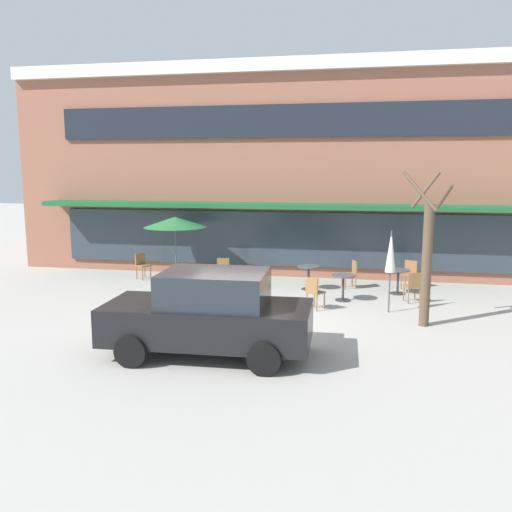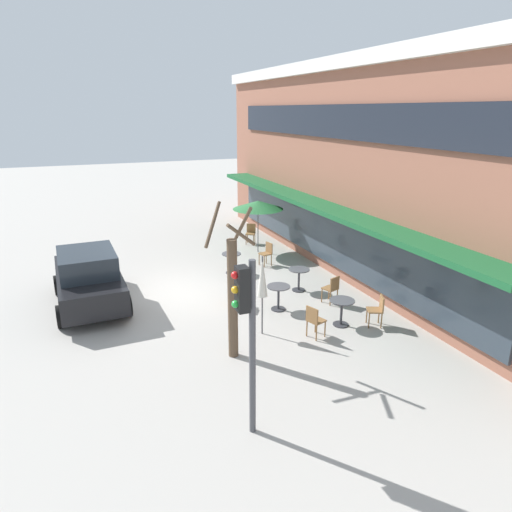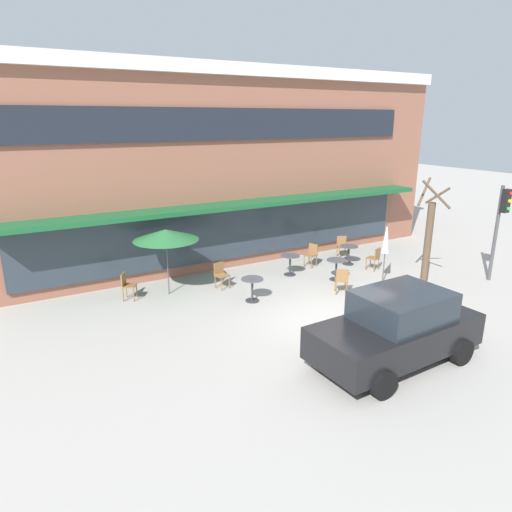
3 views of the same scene
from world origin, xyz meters
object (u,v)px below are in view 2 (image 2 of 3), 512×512
at_px(cafe_chair_4, 378,308).
at_px(cafe_chair_1, 332,287).
at_px(cafe_table_by_tree, 232,260).
at_px(cafe_table_streetside, 299,276).
at_px(cafe_chair_0, 314,319).
at_px(patio_umbrella_green_folded, 258,205).
at_px(cafe_table_near_wall, 342,308).
at_px(cafe_chair_3, 251,232).
at_px(cafe_chair_5, 267,252).
at_px(patio_umbrella_cream_folded, 262,277).
at_px(parked_sedan, 89,278).
at_px(cafe_table_mid_patio, 278,294).
at_px(traffic_light_pole, 247,321).
at_px(street_tree, 232,292).
at_px(cafe_chair_2, 234,290).

bearing_deg(cafe_chair_4, cafe_chair_1, -169.00).
distance_m(cafe_table_by_tree, cafe_chair_1, 4.27).
distance_m(cafe_table_streetside, cafe_chair_0, 3.31).
xyz_separation_m(cafe_table_streetside, patio_umbrella_green_folded, (-4.55, 0.40, 1.51)).
distance_m(cafe_table_near_wall, cafe_chair_3, 8.63).
relative_size(cafe_chair_1, cafe_chair_5, 1.00).
relative_size(patio_umbrella_cream_folded, cafe_chair_0, 2.47).
xyz_separation_m(cafe_table_near_wall, parked_sedan, (-4.11, -6.41, 0.36)).
distance_m(cafe_table_near_wall, cafe_table_mid_patio, 2.00).
bearing_deg(cafe_table_by_tree, parked_sedan, -77.68).
bearing_deg(cafe_chair_0, cafe_chair_4, 88.57).
distance_m(cafe_table_mid_patio, patio_umbrella_green_folded, 6.11).
height_order(cafe_table_mid_patio, traffic_light_pole, traffic_light_pole).
height_order(patio_umbrella_cream_folded, parked_sedan, patio_umbrella_cream_folded).
bearing_deg(parked_sedan, cafe_chair_5, 102.39).
bearing_deg(cafe_table_by_tree, cafe_chair_3, 148.32).
bearing_deg(parked_sedan, cafe_table_mid_patio, 64.39).
distance_m(cafe_table_near_wall, street_tree, 3.57).
bearing_deg(street_tree, patio_umbrella_green_folded, 153.63).
height_order(patio_umbrella_cream_folded, cafe_chair_4, patio_umbrella_cream_folded).
height_order(cafe_chair_3, cafe_chair_4, same).
xyz_separation_m(cafe_table_streetside, patio_umbrella_cream_folded, (2.39, -2.33, 1.11)).
relative_size(cafe_table_by_tree, parked_sedan, 0.18).
bearing_deg(cafe_chair_3, cafe_table_by_tree, -31.68).
xyz_separation_m(patio_umbrella_cream_folded, cafe_chair_2, (-1.99, -0.11, -1.10)).
height_order(cafe_chair_5, traffic_light_pole, traffic_light_pole).
xyz_separation_m(cafe_chair_0, cafe_chair_1, (-1.78, 1.61, 0.00)).
xyz_separation_m(cafe_table_by_tree, cafe_chair_0, (5.56, 0.37, 0.01)).
height_order(cafe_chair_1, cafe_chair_4, same).
height_order(cafe_table_near_wall, cafe_chair_5, cafe_chair_5).
bearing_deg(cafe_chair_5, cafe_chair_0, -11.47).
bearing_deg(cafe_chair_5, cafe_table_near_wall, -1.43).
height_order(cafe_table_streetside, cafe_chair_4, cafe_chair_4).
bearing_deg(cafe_table_streetside, cafe_chair_0, -20.22).
bearing_deg(patio_umbrella_green_folded, cafe_chair_3, 171.85).
bearing_deg(cafe_chair_4, cafe_table_by_tree, -157.42).
bearing_deg(patio_umbrella_cream_folded, cafe_chair_5, 155.32).
bearing_deg(traffic_light_pole, patio_umbrella_cream_folded, 153.26).
xyz_separation_m(cafe_table_near_wall, patio_umbrella_green_folded, (-7.29, 0.48, 1.51)).
bearing_deg(traffic_light_pole, cafe_chair_4, 119.35).
distance_m(cafe_table_mid_patio, street_tree, 3.19).
distance_m(cafe_chair_5, street_tree, 7.02).
distance_m(cafe_chair_0, street_tree, 2.56).
bearing_deg(cafe_table_by_tree, cafe_table_near_wall, 15.39).
relative_size(cafe_chair_2, cafe_chair_3, 1.00).
bearing_deg(cafe_chair_3, cafe_chair_1, -0.97).
distance_m(cafe_table_near_wall, cafe_chair_2, 3.33).
bearing_deg(cafe_chair_5, cafe_table_by_tree, -77.37).
bearing_deg(cafe_chair_4, patio_umbrella_green_folded, -176.87).
xyz_separation_m(cafe_table_by_tree, parked_sedan, (1.09, -4.98, 0.36)).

